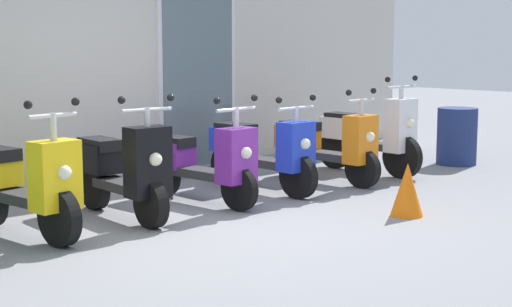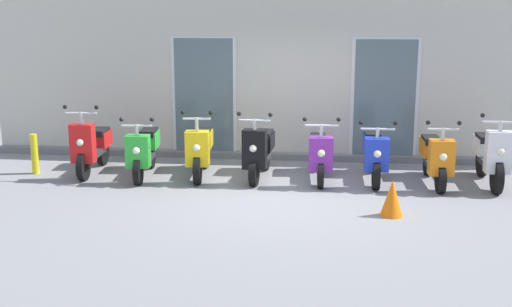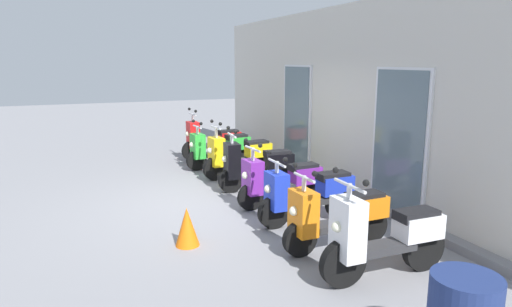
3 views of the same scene
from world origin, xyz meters
TOP-DOWN VIEW (x-y plane):
  - ground_plane at (0.00, 0.00)m, footprint 40.00×40.00m
  - storefront_facade at (0.00, 2.55)m, footprint 11.64×0.50m
  - scooter_red at (-3.40, 0.94)m, footprint 0.60×1.59m
  - scooter_green at (-2.44, 0.83)m, footprint 0.56×1.56m
  - scooter_yellow at (-1.48, 0.94)m, footprint 0.52×1.58m
  - scooter_black at (-0.47, 0.92)m, footprint 0.58×1.50m
  - scooter_purple at (0.53, 0.96)m, footprint 0.60×1.58m
  - scooter_blue at (1.44, 0.98)m, footprint 0.60×1.60m
  - scooter_orange at (2.41, 0.87)m, footprint 0.54×1.55m
  - scooter_white at (3.30, 0.90)m, footprint 0.63×1.62m
  - traffic_cone at (1.58, -0.89)m, footprint 0.32×0.32m
  - curb_bollard at (-4.38, 0.78)m, footprint 0.12×0.12m

SIDE VIEW (x-z plane):
  - ground_plane at x=0.00m, z-range 0.00..0.00m
  - traffic_cone at x=1.58m, z-range 0.00..0.52m
  - curb_bollard at x=-4.38m, z-range 0.00..0.70m
  - scooter_purple at x=0.53m, z-range -0.12..1.03m
  - scooter_orange at x=2.41m, z-range -0.12..1.03m
  - scooter_blue at x=1.44m, z-range -0.09..1.02m
  - scooter_green at x=-2.44m, z-range -0.09..1.02m
  - scooter_yellow at x=-1.48m, z-range -0.14..1.08m
  - scooter_black at x=-0.47m, z-range -0.12..1.08m
  - scooter_red at x=-3.40m, z-range -0.15..1.12m
  - scooter_white at x=3.30m, z-range -0.13..1.13m
  - storefront_facade at x=0.00m, z-range -0.05..3.32m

